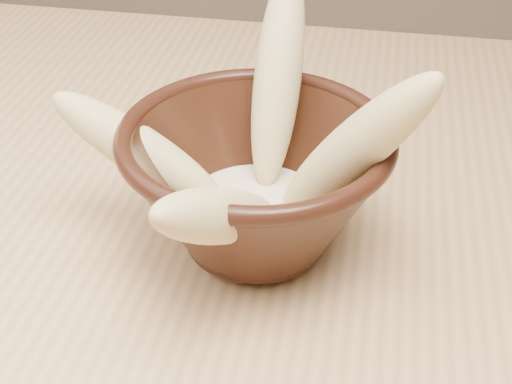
% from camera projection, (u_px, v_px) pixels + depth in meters
% --- Properties ---
extents(table, '(1.20, 0.80, 0.75)m').
position_uv_depth(table, '(423.00, 336.00, 0.55)').
color(table, tan).
rests_on(table, ground).
extents(bowl, '(0.18, 0.18, 0.10)m').
position_uv_depth(bowl, '(256.00, 182.00, 0.48)').
color(bowl, black).
rests_on(bowl, table).
extents(milk_puddle, '(0.10, 0.10, 0.01)m').
position_uv_depth(milk_puddle, '(256.00, 211.00, 0.49)').
color(milk_puddle, beige).
rests_on(milk_puddle, bowl).
extents(banana_upright, '(0.04, 0.11, 0.15)m').
position_uv_depth(banana_upright, '(278.00, 77.00, 0.50)').
color(banana_upright, tan).
rests_on(banana_upright, bowl).
extents(banana_left, '(0.13, 0.04, 0.10)m').
position_uv_depth(banana_left, '(140.00, 151.00, 0.48)').
color(banana_left, tan).
rests_on(banana_left, bowl).
extents(banana_right, '(0.12, 0.07, 0.14)m').
position_uv_depth(banana_right, '(355.00, 149.00, 0.43)').
color(banana_right, tan).
rests_on(banana_right, bowl).
extents(banana_front, '(0.08, 0.15, 0.11)m').
position_uv_depth(banana_front, '(222.00, 216.00, 0.41)').
color(banana_front, tan).
rests_on(banana_front, bowl).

